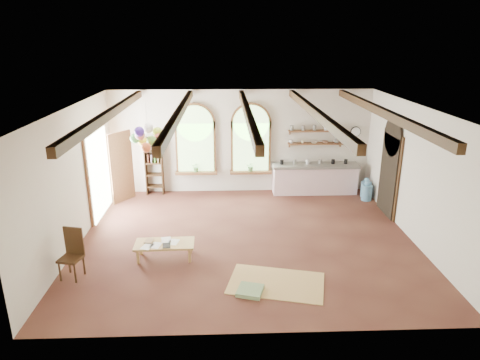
{
  "coord_description": "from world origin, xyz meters",
  "views": [
    {
      "loc": [
        -0.52,
        -9.41,
        4.68
      ],
      "look_at": [
        -0.14,
        0.6,
        1.32
      ],
      "focal_mm": 32.0,
      "sensor_mm": 36.0,
      "label": 1
    }
  ],
  "objects_px": {
    "kitchen_counter": "(315,178)",
    "balloon_cluster": "(148,138)",
    "side_chair": "(72,264)",
    "coffee_table": "(165,245)"
  },
  "relations": [
    {
      "from": "kitchen_counter",
      "to": "balloon_cluster",
      "type": "relative_size",
      "value": 2.32
    },
    {
      "from": "side_chair",
      "to": "balloon_cluster",
      "type": "relative_size",
      "value": 0.9
    },
    {
      "from": "kitchen_counter",
      "to": "coffee_table",
      "type": "distance_m",
      "value": 5.83
    },
    {
      "from": "coffee_table",
      "to": "balloon_cluster",
      "type": "bearing_deg",
      "value": 106.46
    },
    {
      "from": "kitchen_counter",
      "to": "balloon_cluster",
      "type": "height_order",
      "value": "balloon_cluster"
    },
    {
      "from": "side_chair",
      "to": "balloon_cluster",
      "type": "height_order",
      "value": "balloon_cluster"
    },
    {
      "from": "kitchen_counter",
      "to": "side_chair",
      "type": "height_order",
      "value": "side_chair"
    },
    {
      "from": "side_chair",
      "to": "kitchen_counter",
      "type": "bearing_deg",
      "value": 38.87
    },
    {
      "from": "coffee_table",
      "to": "side_chair",
      "type": "height_order",
      "value": "side_chair"
    },
    {
      "from": "coffee_table",
      "to": "side_chair",
      "type": "xyz_separation_m",
      "value": [
        -1.78,
        -0.72,
        -0.03
      ]
    }
  ]
}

